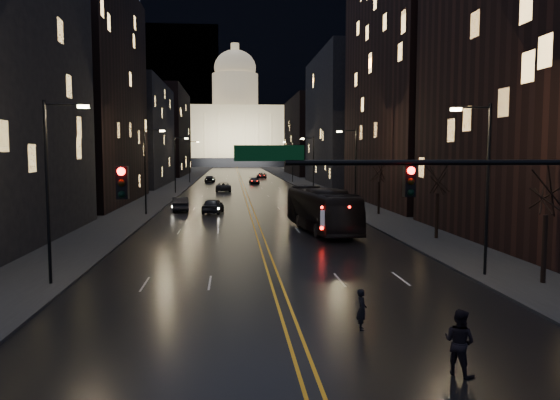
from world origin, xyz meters
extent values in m
plane|color=black|center=(0.00, 0.00, 0.00)|extent=(900.00, 900.00, 0.00)
cube|color=black|center=(0.00, 130.00, 0.01)|extent=(20.00, 320.00, 0.02)
cube|color=black|center=(-14.00, 130.00, 0.08)|extent=(8.00, 320.00, 0.16)
cube|color=black|center=(14.00, 130.00, 0.08)|extent=(8.00, 320.00, 0.16)
cube|color=orange|center=(0.00, 130.00, 0.03)|extent=(0.62, 320.00, 0.01)
cube|color=black|center=(-21.00, 54.00, 14.00)|extent=(12.00, 30.00, 28.00)
cube|color=black|center=(-21.00, 92.00, 10.00)|extent=(12.00, 34.00, 20.00)
cube|color=black|center=(-21.00, 140.00, 12.00)|extent=(12.00, 40.00, 24.00)
cube|color=black|center=(21.00, 50.00, 19.00)|extent=(12.00, 30.00, 38.00)
cube|color=black|center=(21.00, 92.00, 13.00)|extent=(12.00, 34.00, 26.00)
cube|color=black|center=(21.00, 140.00, 11.00)|extent=(12.00, 40.00, 22.00)
cube|color=black|center=(40.00, 380.00, 65.00)|extent=(520.00, 60.00, 130.00)
cube|color=black|center=(0.00, 250.00, 2.00)|extent=(90.00, 50.00, 4.00)
cube|color=#E6C985|center=(0.00, 250.00, 16.00)|extent=(80.00, 36.00, 24.00)
cylinder|color=#D3B988|center=(0.00, 250.00, 36.00)|extent=(22.00, 22.00, 16.00)
ellipsoid|color=#D3B988|center=(0.00, 250.00, 47.00)|extent=(20.00, 20.00, 17.00)
cylinder|color=#E6C985|center=(0.00, 250.00, 55.50)|extent=(4.00, 4.00, 6.00)
cylinder|color=black|center=(5.50, 0.00, 6.20)|extent=(12.00, 0.18, 0.18)
cube|color=black|center=(-5.50, 0.00, 5.60)|extent=(0.35, 0.30, 1.00)
cube|color=black|center=(3.50, 0.00, 5.60)|extent=(0.35, 0.30, 1.00)
sphere|color=#FF0705|center=(-5.50, -0.18, 5.95)|extent=(0.24, 0.24, 0.24)
sphere|color=#FF0705|center=(3.50, -0.18, 5.95)|extent=(0.24, 0.24, 0.24)
cube|color=#053F14|center=(-1.00, 0.00, 6.50)|extent=(2.20, 0.06, 0.50)
cylinder|color=black|center=(11.00, 10.00, 4.50)|extent=(0.16, 0.16, 9.00)
cylinder|color=black|center=(10.10, 10.00, 8.80)|extent=(1.80, 0.10, 0.10)
cube|color=#F7DB94|center=(9.20, 10.00, 8.70)|extent=(0.50, 0.25, 0.15)
cylinder|color=black|center=(-11.00, 10.00, 4.50)|extent=(0.16, 0.16, 9.00)
cylinder|color=black|center=(-10.10, 10.00, 8.80)|extent=(1.80, 0.10, 0.10)
cube|color=#F7DB94|center=(-9.20, 10.00, 8.70)|extent=(0.50, 0.25, 0.15)
cylinder|color=black|center=(11.00, 40.00, 4.50)|extent=(0.16, 0.16, 9.00)
cylinder|color=black|center=(10.10, 40.00, 8.80)|extent=(1.80, 0.10, 0.10)
cube|color=#F7DB94|center=(9.20, 40.00, 8.70)|extent=(0.50, 0.25, 0.15)
cylinder|color=black|center=(-11.00, 40.00, 4.50)|extent=(0.16, 0.16, 9.00)
cylinder|color=black|center=(-10.10, 40.00, 8.80)|extent=(1.80, 0.10, 0.10)
cube|color=#F7DB94|center=(-9.20, 40.00, 8.70)|extent=(0.50, 0.25, 0.15)
cylinder|color=black|center=(11.00, 70.00, 4.50)|extent=(0.16, 0.16, 9.00)
cylinder|color=black|center=(10.10, 70.00, 8.80)|extent=(1.80, 0.10, 0.10)
cube|color=#F7DB94|center=(9.20, 70.00, 8.70)|extent=(0.50, 0.25, 0.15)
cylinder|color=black|center=(-11.00, 70.00, 4.50)|extent=(0.16, 0.16, 9.00)
cylinder|color=black|center=(-10.10, 70.00, 8.80)|extent=(1.80, 0.10, 0.10)
cube|color=#F7DB94|center=(-9.20, 70.00, 8.70)|extent=(0.50, 0.25, 0.15)
cylinder|color=black|center=(11.00, 100.00, 4.50)|extent=(0.16, 0.16, 9.00)
cylinder|color=black|center=(10.10, 100.00, 8.80)|extent=(1.80, 0.10, 0.10)
cube|color=#F7DB94|center=(9.20, 100.00, 8.70)|extent=(0.50, 0.25, 0.15)
cylinder|color=black|center=(-11.00, 100.00, 4.50)|extent=(0.16, 0.16, 9.00)
cylinder|color=black|center=(-10.10, 100.00, 8.80)|extent=(1.80, 0.10, 0.10)
cube|color=#F7DB94|center=(-9.20, 100.00, 8.70)|extent=(0.50, 0.25, 0.15)
cylinder|color=black|center=(13.00, 8.00, 1.75)|extent=(0.24, 0.24, 3.50)
cylinder|color=black|center=(13.00, 22.00, 1.75)|extent=(0.24, 0.24, 3.50)
cylinder|color=black|center=(13.00, 38.00, 1.75)|extent=(0.24, 0.24, 3.50)
imported|color=black|center=(5.26, 27.37, 1.78)|extent=(4.46, 13.02, 3.55)
imported|color=black|center=(-4.17, 41.51, 0.82)|extent=(2.52, 5.00, 1.63)
imported|color=black|center=(-7.88, 43.98, 0.80)|extent=(2.26, 5.04, 1.61)
imported|color=black|center=(-3.51, 74.28, 0.77)|extent=(2.63, 5.58, 1.54)
imported|color=black|center=(-6.86, 102.68, 0.72)|extent=(2.33, 5.09, 1.44)
imported|color=black|center=(5.41, 37.68, 0.73)|extent=(1.79, 4.50, 1.45)
imported|color=black|center=(8.50, 66.16, 0.76)|extent=(1.86, 4.47, 1.51)
imported|color=black|center=(2.50, 95.22, 0.67)|extent=(2.24, 4.78, 1.35)
imported|color=black|center=(5.44, 119.97, 0.71)|extent=(2.89, 5.32, 1.42)
imported|color=black|center=(2.55, 2.23, 0.77)|extent=(0.43, 0.60, 1.54)
imported|color=black|center=(4.44, -2.00, 0.98)|extent=(1.00, 1.08, 1.97)
camera|label=1|loc=(-2.18, -17.01, 6.53)|focal=35.00mm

